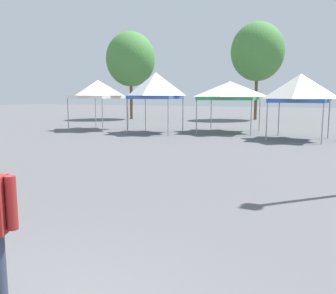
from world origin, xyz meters
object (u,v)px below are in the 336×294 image
object	(u,v)px
canopy_tent_behind_center	(300,88)
tree_behind_tents_center	(257,52)
canopy_tent_behind_right	(156,86)
canopy_tent_behind_left	(98,89)
canopy_tent_right_of_center	(230,91)
tree_behind_tents_left	(131,59)

from	to	relation	value
canopy_tent_behind_center	tree_behind_tents_center	size ratio (longest dim) A/B	0.38
canopy_tent_behind_right	tree_behind_tents_center	world-z (taller)	tree_behind_tents_center
canopy_tent_behind_right	canopy_tent_behind_center	bearing A→B (deg)	1.00
canopy_tent_behind_left	canopy_tent_behind_center	world-z (taller)	canopy_tent_behind_center
canopy_tent_behind_left	tree_behind_tents_center	world-z (taller)	tree_behind_tents_center
canopy_tent_right_of_center	canopy_tent_behind_center	distance (m)	4.87
canopy_tent_behind_center	tree_behind_tents_center	xyz separation A→B (m)	(-5.30, 14.62, 3.65)
canopy_tent_right_of_center	tree_behind_tents_left	bearing A→B (deg)	146.13
canopy_tent_behind_right	canopy_tent_right_of_center	size ratio (longest dim) A/B	1.02
canopy_tent_behind_center	canopy_tent_right_of_center	bearing A→B (deg)	153.29
canopy_tent_behind_right	canopy_tent_behind_center	distance (m)	8.36
canopy_tent_behind_left	canopy_tent_behind_right	size ratio (longest dim) A/B	0.90
canopy_tent_behind_left	canopy_tent_behind_center	size ratio (longest dim) A/B	0.97
canopy_tent_behind_left	tree_behind_tents_center	xyz separation A→B (m)	(7.52, 14.57, 3.62)
canopy_tent_behind_left	canopy_tent_behind_right	xyz separation A→B (m)	(4.47, -0.20, 0.19)
tree_behind_tents_center	tree_behind_tents_left	bearing A→B (deg)	-158.97
tree_behind_tents_left	canopy_tent_behind_right	bearing A→B (deg)	-52.20
canopy_tent_behind_left	tree_behind_tents_left	xyz separation A→B (m)	(-3.65, 10.27, 3.02)
canopy_tent_right_of_center	tree_behind_tents_left	distance (m)	14.93
canopy_tent_right_of_center	tree_behind_tents_center	bearing A→B (deg)	94.39
canopy_tent_behind_center	canopy_tent_behind_right	bearing A→B (deg)	-179.00
canopy_tent_behind_right	tree_behind_tents_center	xyz separation A→B (m)	(3.05, 14.76, 3.43)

